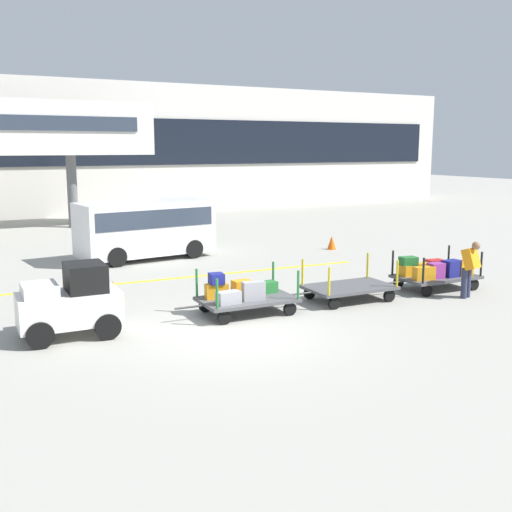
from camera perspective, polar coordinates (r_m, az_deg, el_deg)
ground_plane at (r=13.52m, az=-2.16°, el=-7.19°), size 120.00×120.00×0.00m
apron_lead_line at (r=18.68m, az=-13.10°, el=-2.57°), size 16.66×0.89×0.01m
terminal_building at (r=38.02m, az=-19.81°, el=9.42°), size 58.78×2.51×7.88m
baggage_tug at (r=13.65m, az=-16.88°, el=-4.19°), size 2.13×1.28×1.58m
baggage_cart_lead at (r=14.90m, az=-1.22°, el=-3.65°), size 3.02×1.47×1.10m
baggage_cart_middle at (r=16.42m, az=8.65°, el=-2.93°), size 3.02×1.47×1.10m
baggage_cart_tail at (r=18.22m, az=16.35°, el=-1.41°), size 3.02×1.47×1.10m
baggage_handler at (r=17.34m, az=19.28°, el=-0.94°), size 0.49×0.51×1.56m
shuttle_van at (r=22.52m, az=-10.26°, el=2.85°), size 4.99×2.44×2.10m
safety_cone_near at (r=16.62m, az=-13.16°, el=-3.18°), size 0.36×0.36×0.55m
safety_cone_far at (r=24.54m, az=7.07°, el=1.26°), size 0.36×0.36×0.55m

